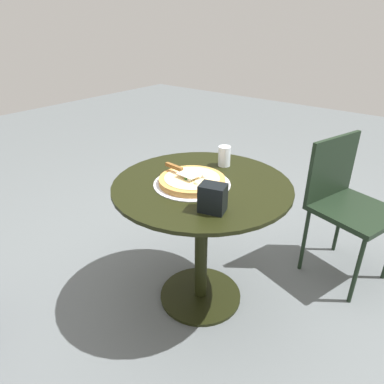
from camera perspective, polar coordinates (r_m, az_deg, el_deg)
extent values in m
plane|color=#595F61|center=(2.09, 1.39, -16.64)|extent=(10.00, 10.00, 0.00)
cylinder|color=black|center=(1.68, 1.65, 1.15)|extent=(0.87, 0.87, 0.02)
cylinder|color=black|center=(1.86, 1.51, -8.60)|extent=(0.07, 0.07, 0.68)
cylinder|color=black|center=(2.09, 1.39, -16.46)|extent=(0.46, 0.46, 0.02)
cylinder|color=silver|center=(1.67, 0.00, 1.38)|extent=(0.37, 0.37, 0.00)
cylinder|color=#C58944|center=(1.66, 0.00, 1.87)|extent=(0.32, 0.32, 0.03)
cylinder|color=#F6D193|center=(1.66, 0.00, 2.36)|extent=(0.27, 0.27, 0.00)
sphere|color=white|center=(1.66, 1.99, 2.60)|extent=(0.02, 0.02, 0.02)
sphere|color=#DFF2CB|center=(1.59, 0.75, 1.57)|extent=(0.02, 0.02, 0.02)
sphere|color=#2D6325|center=(1.64, -0.92, 2.29)|extent=(0.02, 0.02, 0.02)
sphere|color=white|center=(1.71, -0.42, 3.38)|extent=(0.02, 0.02, 0.02)
sphere|color=#E3EBC3|center=(1.74, -0.41, 3.85)|extent=(0.02, 0.02, 0.02)
sphere|color=#E9EBCC|center=(1.62, -0.45, 2.05)|extent=(0.02, 0.02, 0.02)
sphere|color=white|center=(1.65, -0.61, 2.34)|extent=(0.01, 0.01, 0.01)
cube|color=silver|center=(1.65, -0.44, 2.97)|extent=(0.09, 0.11, 0.00)
cube|color=brown|center=(1.71, -2.96, 4.16)|extent=(0.03, 0.11, 0.02)
cylinder|color=silver|center=(1.87, 5.32, 5.88)|extent=(0.07, 0.07, 0.11)
cube|color=black|center=(1.42, 3.41, -1.00)|extent=(0.11, 0.12, 0.12)
cube|color=black|center=(2.19, 25.20, -2.81)|extent=(0.51, 0.51, 0.03)
cube|color=black|center=(2.19, 22.04, 3.79)|extent=(0.40, 0.14, 0.37)
cylinder|color=black|center=(2.11, 25.41, -11.61)|extent=(0.02, 0.02, 0.43)
cylinder|color=black|center=(2.51, 22.98, -4.67)|extent=(0.02, 0.02, 0.43)
cylinder|color=black|center=(2.25, 17.94, -7.51)|extent=(0.02, 0.02, 0.43)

